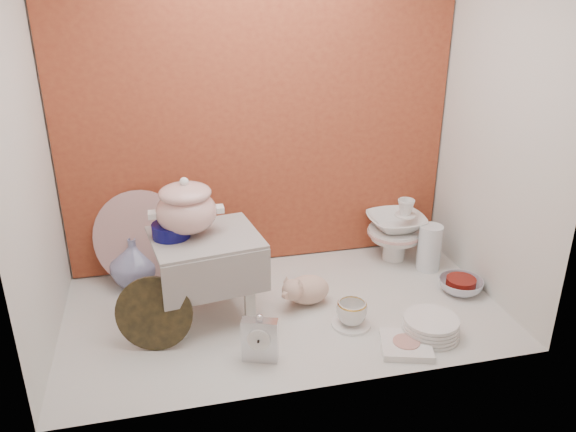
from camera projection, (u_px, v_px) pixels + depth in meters
name	position (u px, v px, depth m)	size (l,w,h in m)	color
ground	(284.00, 310.00, 2.39)	(1.80, 1.80, 0.00)	silver
niche_shell	(273.00, 78.00, 2.19)	(1.86, 1.03, 1.53)	#A44A29
step_stool	(207.00, 276.00, 2.30)	(0.41, 0.35, 0.36)	silver
soup_tureen	(186.00, 206.00, 2.20)	(0.28, 0.28, 0.24)	white
cobalt_bowl	(171.00, 230.00, 2.21)	(0.15, 0.15, 0.05)	#0B0B52
floral_platter	(141.00, 239.00, 2.52)	(0.44, 0.12, 0.43)	white
blue_white_vase	(134.00, 262.00, 2.55)	(0.21, 0.21, 0.22)	silver
lacquer_tray	(154.00, 314.00, 2.11)	(0.29, 0.07, 0.28)	black
mantel_clock	(260.00, 338.00, 2.05)	(0.13, 0.04, 0.19)	silver
plush_pig	(308.00, 289.00, 2.41)	(0.23, 0.16, 0.14)	#CEA591
teacup_saucer	(351.00, 324.00, 2.29)	(0.16, 0.16, 0.01)	white
gold_rim_teacup	(352.00, 312.00, 2.27)	(0.12, 0.12, 0.10)	white
lattice_dish	(406.00, 345.00, 2.15)	(0.18, 0.18, 0.03)	white
dinner_plate_stack	(431.00, 326.00, 2.22)	(0.23, 0.23, 0.07)	white
crystal_bowl	(461.00, 286.00, 2.52)	(0.19, 0.19, 0.06)	silver
clear_glass_vase	(429.00, 248.00, 2.69)	(0.11, 0.11, 0.22)	silver
porcelain_tower	(395.00, 230.00, 2.77)	(0.27, 0.27, 0.31)	white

